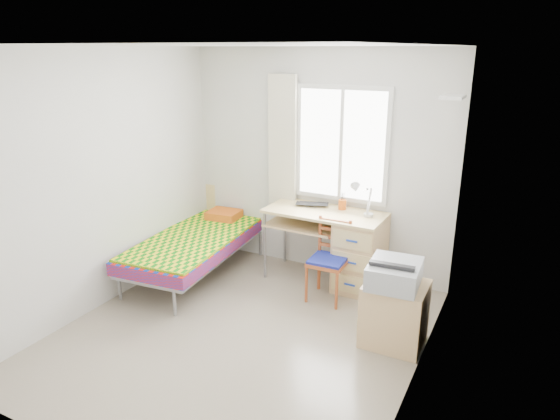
% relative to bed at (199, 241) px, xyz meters
% --- Properties ---
extents(floor, '(3.50, 3.50, 0.00)m').
position_rel_bed_xyz_m(floor, '(1.14, -0.93, -0.41)').
color(floor, '#BCAD93').
rests_on(floor, ground).
extents(ceiling, '(3.50, 3.50, 0.00)m').
position_rel_bed_xyz_m(ceiling, '(1.14, -0.93, 2.19)').
color(ceiling, white).
rests_on(ceiling, wall_back).
extents(wall_back, '(3.20, 0.00, 3.20)m').
position_rel_bed_xyz_m(wall_back, '(1.14, 0.82, 0.89)').
color(wall_back, silver).
rests_on(wall_back, ground).
extents(wall_left, '(0.00, 3.50, 3.50)m').
position_rel_bed_xyz_m(wall_left, '(-0.46, -0.93, 0.89)').
color(wall_left, silver).
rests_on(wall_left, ground).
extents(wall_right, '(0.00, 3.50, 3.50)m').
position_rel_bed_xyz_m(wall_right, '(2.74, -0.93, 0.89)').
color(wall_right, silver).
rests_on(wall_right, ground).
extents(window, '(1.10, 0.04, 1.30)m').
position_rel_bed_xyz_m(window, '(1.44, 0.80, 1.14)').
color(window, white).
rests_on(window, wall_back).
extents(curtain, '(0.35, 0.05, 1.70)m').
position_rel_bed_xyz_m(curtain, '(0.72, 0.75, 1.04)').
color(curtain, '#FAE9CF').
rests_on(curtain, wall_back).
extents(floating_shelf, '(0.20, 0.32, 0.03)m').
position_rel_bed_xyz_m(floating_shelf, '(2.63, 0.47, 1.74)').
color(floating_shelf, white).
rests_on(floating_shelf, wall_right).
extents(bed, '(1.09, 2.05, 0.85)m').
position_rel_bed_xyz_m(bed, '(0.00, 0.00, 0.00)').
color(bed, gray).
rests_on(bed, floor).
extents(desk, '(1.35, 0.64, 0.84)m').
position_rel_bed_xyz_m(desk, '(1.74, 0.51, 0.04)').
color(desk, '#DEB974').
rests_on(desk, floor).
extents(chair, '(0.39, 0.39, 0.88)m').
position_rel_bed_xyz_m(chair, '(1.61, 0.14, 0.08)').
color(chair, '#A1421F').
rests_on(chair, floor).
extents(cabinet, '(0.55, 0.49, 0.59)m').
position_rel_bed_xyz_m(cabinet, '(2.45, -0.41, -0.12)').
color(cabinet, tan).
rests_on(cabinet, floor).
extents(printer, '(0.47, 0.53, 0.22)m').
position_rel_bed_xyz_m(printer, '(2.43, -0.43, 0.28)').
color(printer, '#AFB2B7').
rests_on(printer, cabinet).
extents(laptop, '(0.43, 0.35, 0.03)m').
position_rel_bed_xyz_m(laptop, '(1.18, 0.59, 0.44)').
color(laptop, black).
rests_on(laptop, desk).
extents(pen_cup, '(0.09, 0.09, 0.11)m').
position_rel_bed_xyz_m(pen_cup, '(1.52, 0.67, 0.48)').
color(pen_cup, orange).
rests_on(pen_cup, desk).
extents(task_lamp, '(0.23, 0.32, 0.41)m').
position_rel_bed_xyz_m(task_lamp, '(1.80, 0.45, 0.68)').
color(task_lamp, white).
rests_on(task_lamp, desk).
extents(book, '(0.26, 0.30, 0.02)m').
position_rel_bed_xyz_m(book, '(1.18, 0.51, 0.18)').
color(book, gray).
rests_on(book, desk).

